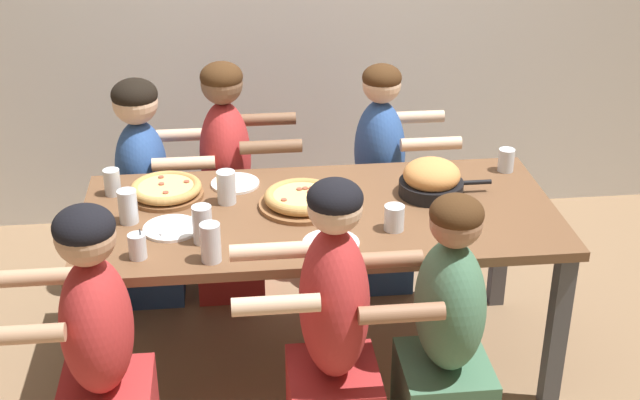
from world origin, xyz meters
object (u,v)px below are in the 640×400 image
(diner_far_midleft, at_px, (228,190))
(empty_plate_a, at_px, (331,243))
(pizza_board_second, at_px, (166,190))
(drinking_glass_e, at_px, (394,219))
(drinking_glass_b, at_px, (506,161))
(diner_near_center, at_px, (333,349))
(diner_far_left, at_px, (145,198))
(cocktail_glass_blue, at_px, (137,247))
(pizza_board_main, at_px, (302,199))
(drinking_glass_f, at_px, (202,224))
(drinking_glass_h, at_px, (128,208))
(diner_far_midright, at_px, (379,187))
(drinking_glass_c, at_px, (112,183))
(empty_plate_b, at_px, (171,228))
(diner_near_midright, at_px, (445,351))
(empty_plate_c, at_px, (235,183))
(skillet_bowl, at_px, (432,180))
(drinking_glass_d, at_px, (211,245))
(drinking_glass_g, at_px, (226,189))
(diner_near_left, at_px, (101,368))
(drinking_glass_a, at_px, (457,220))

(diner_far_midleft, bearing_deg, empty_plate_a, 22.01)
(pizza_board_second, relative_size, drinking_glass_e, 3.05)
(drinking_glass_b, height_order, diner_near_center, diner_near_center)
(drinking_glass_b, height_order, diner_far_left, diner_far_left)
(diner_near_center, bearing_deg, empty_plate_a, -5.74)
(cocktail_glass_blue, xyz_separation_m, diner_far_left, (-0.06, 0.96, -0.27))
(diner_near_center, bearing_deg, pizza_board_second, 34.63)
(diner_far_left, bearing_deg, pizza_board_main, 48.46)
(pizza_board_main, distance_m, empty_plate_a, 0.34)
(diner_far_midleft, bearing_deg, pizza_board_main, 26.10)
(drinking_glass_f, bearing_deg, drinking_glass_h, 146.31)
(drinking_glass_h, distance_m, diner_far_midright, 1.34)
(drinking_glass_c, bearing_deg, diner_far_midright, 18.95)
(empty_plate_b, height_order, diner_near_midright, diner_near_midright)
(pizza_board_second, relative_size, diner_far_midleft, 0.26)
(empty_plate_c, relative_size, diner_near_center, 0.17)
(pizza_board_second, distance_m, diner_near_midright, 1.35)
(skillet_bowl, relative_size, drinking_glass_c, 3.50)
(drinking_glass_c, height_order, drinking_glass_f, drinking_glass_f)
(drinking_glass_d, bearing_deg, drinking_glass_e, 13.19)
(pizza_board_main, distance_m, diner_far_left, 0.96)
(drinking_glass_g, relative_size, diner_near_left, 0.12)
(pizza_board_main, bearing_deg, diner_far_midleft, 116.10)
(drinking_glass_a, height_order, diner_far_midleft, diner_far_midleft)
(cocktail_glass_blue, height_order, drinking_glass_b, cocktail_glass_blue)
(drinking_glass_h, height_order, diner_near_center, diner_near_center)
(drinking_glass_h, height_order, diner_near_midright, diner_near_midright)
(pizza_board_second, height_order, cocktail_glass_blue, cocktail_glass_blue)
(empty_plate_c, xyz_separation_m, diner_near_center, (0.31, -0.95, -0.21))
(pizza_board_second, height_order, empty_plate_c, pizza_board_second)
(pizza_board_second, bearing_deg, drinking_glass_c, 167.85)
(empty_plate_c, relative_size, drinking_glass_b, 2.03)
(drinking_glass_f, bearing_deg, drinking_glass_d, -77.84)
(empty_plate_b, xyz_separation_m, drinking_glass_a, (1.10, -0.15, 0.05))
(empty_plate_a, xyz_separation_m, diner_far_midright, (0.35, 0.95, -0.23))
(pizza_board_main, xyz_separation_m, diner_far_midleft, (-0.30, 0.61, -0.24))
(skillet_bowl, distance_m, drinking_glass_a, 0.35)
(pizza_board_second, relative_size, diner_near_midright, 0.28)
(drinking_glass_e, xyz_separation_m, diner_far_midleft, (-0.64, 0.85, -0.25))
(drinking_glass_a, distance_m, drinking_glass_e, 0.24)
(diner_near_center, bearing_deg, pizza_board_main, 3.43)
(empty_plate_c, xyz_separation_m, drinking_glass_a, (0.84, -0.53, 0.05))
(diner_near_left, bearing_deg, cocktail_glass_blue, -17.99)
(drinking_glass_f, bearing_deg, empty_plate_c, 75.13)
(pizza_board_second, relative_size, diner_near_left, 0.27)
(empty_plate_a, distance_m, drinking_glass_b, 1.03)
(empty_plate_a, relative_size, diner_far_midright, 0.19)
(drinking_glass_c, bearing_deg, drinking_glass_e, -21.28)
(pizza_board_main, bearing_deg, drinking_glass_a, -26.86)
(drinking_glass_b, bearing_deg, drinking_glass_e, -140.40)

